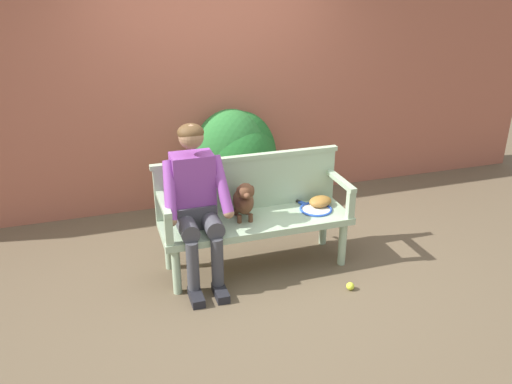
{
  "coord_description": "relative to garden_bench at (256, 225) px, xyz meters",
  "views": [
    {
      "loc": [
        -1.24,
        -3.84,
        2.47
      ],
      "look_at": [
        0.0,
        0.0,
        0.72
      ],
      "focal_mm": 36.85,
      "sensor_mm": 36.0,
      "label": 1
    }
  ],
  "objects": [
    {
      "name": "baseball_glove",
      "position": [
        0.63,
        0.07,
        0.11
      ],
      "size": [
        0.26,
        0.23,
        0.09
      ],
      "primitive_type": "ellipsoid",
      "rotation": [
        0.0,
        0.0,
        0.3
      ],
      "color": "#9E6B2D",
      "rests_on": "garden_bench"
    },
    {
      "name": "hedge_bush_mid_right",
      "position": [
        0.2,
        1.28,
        0.08
      ],
      "size": [
        0.89,
        0.87,
        0.98
      ],
      "primitive_type": "ellipsoid",
      "color": "#1E5B23",
      "rests_on": "ground"
    },
    {
      "name": "dog_on_bench",
      "position": [
        -0.1,
        0.01,
        0.25
      ],
      "size": [
        0.21,
        0.37,
        0.37
      ],
      "color": "brown",
      "rests_on": "garden_bench"
    },
    {
      "name": "bench_backrest",
      "position": [
        0.0,
        0.23,
        0.32
      ],
      "size": [
        1.68,
        0.06,
        0.5
      ],
      "color": "#9EB793",
      "rests_on": "garden_bench"
    },
    {
      "name": "garden_bench",
      "position": [
        0.0,
        0.0,
        0.0
      ],
      "size": [
        1.64,
        0.52,
        0.47
      ],
      "color": "#9EB793",
      "rests_on": "ground"
    },
    {
      "name": "bench_armrest_right_end",
      "position": [
        0.78,
        -0.09,
        0.26
      ],
      "size": [
        0.06,
        0.52,
        0.28
      ],
      "color": "#9EB793",
      "rests_on": "garden_bench"
    },
    {
      "name": "bench_armrest_left_end",
      "position": [
        -0.78,
        -0.09,
        0.26
      ],
      "size": [
        0.06,
        0.52,
        0.28
      ],
      "color": "#9EB793",
      "rests_on": "garden_bench"
    },
    {
      "name": "person_seated",
      "position": [
        -0.52,
        -0.02,
        0.33
      ],
      "size": [
        0.56,
        0.66,
        1.34
      ],
      "color": "black",
      "rests_on": "ground"
    },
    {
      "name": "tennis_ball",
      "position": [
        0.63,
        -0.6,
        -0.37
      ],
      "size": [
        0.07,
        0.07,
        0.07
      ],
      "primitive_type": "sphere",
      "color": "#CCDB33",
      "rests_on": "ground"
    },
    {
      "name": "brick_garden_fence",
      "position": [
        0.0,
        1.64,
        0.73
      ],
      "size": [
        8.0,
        0.3,
        2.27
      ],
      "primitive_type": "cube",
      "color": "#9E5642",
      "rests_on": "ground"
    },
    {
      "name": "hedge_bush_mid_left",
      "position": [
        0.14,
        1.29,
        0.14
      ],
      "size": [
        0.87,
        0.69,
        1.1
      ],
      "primitive_type": "ellipsoid",
      "color": "#286B2D",
      "rests_on": "ground"
    },
    {
      "name": "tennis_racket",
      "position": [
        0.55,
        0.02,
        0.07
      ],
      "size": [
        0.38,
        0.58,
        0.03
      ],
      "color": "blue",
      "rests_on": "garden_bench"
    },
    {
      "name": "hedge_bush_far_right",
      "position": [
        0.25,
        1.3,
        0.13
      ],
      "size": [
        0.8,
        0.55,
        1.06
      ],
      "primitive_type": "ellipsoid",
      "color": "#1E5B23",
      "rests_on": "ground"
    },
    {
      "name": "ground_plane",
      "position": [
        0.0,
        0.0,
        -0.41
      ],
      "size": [
        40.0,
        40.0,
        0.0
      ],
      "primitive_type": "plane",
      "color": "brown"
    }
  ]
}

